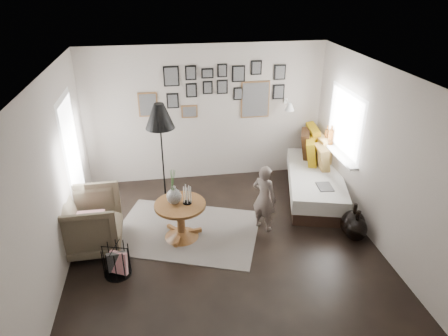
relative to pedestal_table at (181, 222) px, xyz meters
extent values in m
plane|color=black|center=(0.64, -0.39, -0.28)|extent=(4.80, 4.80, 0.00)
plane|color=#A59B90|center=(0.64, 2.01, 1.02)|extent=(4.50, 0.00, 4.50)
plane|color=#A59B90|center=(0.64, -2.79, 1.02)|extent=(4.50, 0.00, 4.50)
plane|color=#A59B90|center=(-1.61, -0.39, 1.02)|extent=(0.00, 4.80, 4.80)
plane|color=#A59B90|center=(2.89, -0.39, 1.02)|extent=(0.00, 4.80, 4.80)
plane|color=white|center=(0.64, -0.39, 2.32)|extent=(4.80, 4.80, 0.00)
plane|color=white|center=(-1.60, 0.81, 0.77)|extent=(0.00, 2.14, 2.14)
plane|color=white|center=(-1.60, 0.81, 0.77)|extent=(0.00, 1.88, 1.88)
plane|color=white|center=(-1.60, 0.81, 0.77)|extent=(0.00, 1.93, 1.93)
plane|color=white|center=(2.87, 0.81, 1.17)|extent=(0.00, 1.30, 1.30)
plane|color=white|center=(2.87, 0.81, 1.17)|extent=(0.00, 1.14, 1.14)
cube|color=white|center=(2.81, 0.81, 0.60)|extent=(0.15, 1.32, 0.04)
cylinder|color=#8C4C14|center=(2.81, 1.16, 0.76)|extent=(0.10, 0.10, 0.28)
cylinder|color=#8C4C14|center=(2.81, 1.33, 0.73)|extent=(0.08, 0.08, 0.22)
cube|color=brown|center=(-0.41, 1.99, 1.27)|extent=(0.35, 0.03, 0.45)
cube|color=black|center=(-0.41, 1.97, 1.27)|extent=(0.30, 0.01, 0.40)
cube|color=black|center=(0.04, 1.99, 1.77)|extent=(0.28, 0.03, 0.36)
cube|color=black|center=(0.04, 1.97, 1.77)|extent=(0.23, 0.01, 0.31)
cube|color=black|center=(0.04, 1.99, 1.32)|extent=(0.22, 0.03, 0.28)
cube|color=black|center=(0.04, 1.97, 1.32)|extent=(0.17, 0.01, 0.23)
cube|color=black|center=(0.39, 1.99, 1.82)|extent=(0.20, 0.03, 0.26)
cube|color=black|center=(0.39, 1.97, 1.82)|extent=(0.15, 0.01, 0.21)
cube|color=black|center=(0.39, 1.99, 1.50)|extent=(0.20, 0.03, 0.26)
cube|color=black|center=(0.39, 1.97, 1.50)|extent=(0.15, 0.01, 0.21)
cube|color=black|center=(0.69, 1.99, 1.80)|extent=(0.22, 0.03, 0.18)
cube|color=black|center=(0.69, 1.97, 1.80)|extent=(0.17, 0.01, 0.13)
cube|color=black|center=(0.69, 1.99, 1.54)|extent=(0.18, 0.03, 0.24)
cube|color=black|center=(0.69, 1.97, 1.54)|extent=(0.13, 0.01, 0.19)
cube|color=black|center=(0.96, 1.99, 1.84)|extent=(0.18, 0.03, 0.24)
cube|color=black|center=(0.96, 1.97, 1.84)|extent=(0.13, 0.01, 0.19)
cube|color=black|center=(0.96, 1.99, 1.54)|extent=(0.20, 0.03, 0.26)
cube|color=black|center=(0.96, 1.97, 1.54)|extent=(0.15, 0.01, 0.21)
cube|color=black|center=(1.26, 1.99, 1.77)|extent=(0.24, 0.03, 0.30)
cube|color=black|center=(1.26, 1.97, 1.77)|extent=(0.19, 0.01, 0.25)
cube|color=black|center=(1.26, 1.99, 1.40)|extent=(0.18, 0.03, 0.24)
cube|color=black|center=(1.26, 1.97, 1.40)|extent=(0.13, 0.01, 0.19)
cube|color=brown|center=(1.59, 1.99, 1.27)|extent=(0.55, 0.03, 0.70)
cube|color=black|center=(1.59, 1.97, 1.27)|extent=(0.50, 0.01, 0.65)
cube|color=black|center=(1.59, 1.99, 1.87)|extent=(0.20, 0.03, 0.26)
cube|color=black|center=(1.59, 1.97, 1.87)|extent=(0.15, 0.01, 0.21)
cube|color=black|center=(2.04, 1.99, 1.77)|extent=(0.22, 0.03, 0.28)
cube|color=black|center=(2.04, 1.97, 1.77)|extent=(0.17, 0.01, 0.23)
cube|color=black|center=(2.04, 1.99, 1.40)|extent=(0.22, 0.03, 0.28)
cube|color=black|center=(2.04, 1.97, 1.40)|extent=(0.17, 0.01, 0.23)
cube|color=brown|center=(0.34, 1.99, 1.10)|extent=(0.30, 0.03, 0.24)
cube|color=black|center=(0.34, 1.97, 1.10)|extent=(0.25, 0.01, 0.19)
cube|color=white|center=(2.19, 1.98, 1.22)|extent=(0.06, 0.04, 0.10)
cylinder|color=white|center=(2.19, 1.86, 1.24)|extent=(0.02, 0.24, 0.02)
cone|color=white|center=(2.19, 1.73, 1.18)|extent=(0.18, 0.18, 0.14)
cube|color=#BEB4A7|center=(0.08, 0.14, -0.28)|extent=(2.62, 2.22, 0.01)
cone|color=brown|center=(0.00, 0.00, -0.23)|extent=(0.58, 0.58, 0.11)
cylinder|color=brown|center=(0.00, 0.00, 0.03)|extent=(0.12, 0.12, 0.44)
cylinder|color=brown|center=(0.00, 0.00, 0.30)|extent=(0.78, 0.78, 0.04)
ellipsoid|color=black|center=(-0.08, 0.02, 0.45)|extent=(0.22, 0.22, 0.24)
cylinder|color=black|center=(-0.08, 0.02, 0.59)|extent=(0.07, 0.07, 0.04)
cylinder|color=black|center=(0.11, 0.00, 0.34)|extent=(0.13, 0.13, 0.02)
cube|color=black|center=(2.49, 0.90, -0.16)|extent=(1.37, 2.20, 0.24)
cube|color=beige|center=(2.49, 0.90, 0.07)|extent=(1.44, 2.27, 0.26)
cube|color=#9E7509|center=(2.51, 1.74, 0.47)|extent=(0.32, 0.63, 0.60)
cube|color=black|center=(2.36, 1.63, 0.44)|extent=(0.42, 0.59, 0.53)
cube|color=brown|center=(2.64, 1.46, 0.43)|extent=(0.26, 0.53, 0.51)
cube|color=#9E7509|center=(2.42, 1.31, 0.42)|extent=(0.38, 0.54, 0.49)
cube|color=brown|center=(2.59, 1.11, 0.40)|extent=(0.25, 0.46, 0.45)
cube|color=black|center=(2.44, 0.35, 0.21)|extent=(0.26, 0.34, 0.02)
imported|color=brown|center=(-1.36, -0.02, 0.16)|extent=(0.99, 0.96, 0.88)
cube|color=white|center=(-1.33, 0.03, 0.20)|extent=(0.40, 0.41, 0.18)
cylinder|color=black|center=(-0.21, 0.72, -0.27)|extent=(0.30, 0.30, 0.03)
cylinder|color=black|center=(-0.21, 0.72, 0.58)|extent=(0.03, 0.03, 1.73)
cone|color=black|center=(-0.21, 0.72, 1.47)|extent=(0.45, 0.45, 0.39)
cube|color=black|center=(-0.92, -0.70, -0.08)|extent=(0.25, 0.12, 0.34)
cube|color=white|center=(-0.89, -0.72, -0.08)|extent=(0.26, 0.19, 0.34)
ellipsoid|color=black|center=(2.64, -0.37, -0.06)|extent=(0.38, 0.38, 0.44)
cylinder|color=black|center=(2.64, -0.37, 0.22)|extent=(0.06, 0.06, 0.13)
ellipsoid|color=black|center=(2.64, -0.49, -0.09)|extent=(0.33, 0.33, 0.38)
cylinder|color=black|center=(2.64, -0.49, 0.17)|extent=(0.06, 0.06, 0.13)
imported|color=#685A52|center=(1.31, 0.05, 0.27)|extent=(0.47, 0.47, 1.11)
camera|label=1|loc=(-0.16, -5.15, 3.47)|focal=32.00mm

